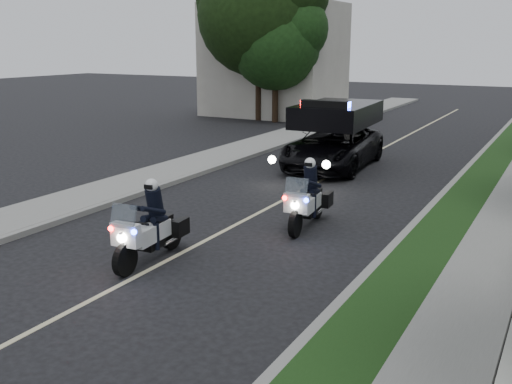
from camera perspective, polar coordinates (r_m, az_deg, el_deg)
ground at (r=11.73m, az=-13.04°, el=-8.82°), size 120.00×120.00×0.00m
curb_right at (r=18.76m, az=18.03°, el=-0.10°), size 0.20×60.00×0.15m
grass_verge at (r=18.65m, az=20.13°, el=-0.35°), size 1.20×60.00×0.16m
curb_left at (r=21.73m, az=-3.64°, el=2.52°), size 0.20×60.00×0.15m
sidewalk_left at (r=22.33m, az=-6.02°, el=2.80°), size 2.00×60.00×0.16m
building_far at (r=38.11m, az=1.82°, el=12.85°), size 8.00×6.00×7.00m
lane_marking at (r=19.90m, az=6.39°, el=1.13°), size 0.12×50.00×0.01m
police_moto_left at (r=12.80m, az=-10.26°, el=-6.66°), size 0.92×2.17×1.80m
police_moto_right at (r=14.90m, az=5.01°, el=-3.42°), size 0.93×2.15×1.78m
police_suv at (r=22.09m, az=7.52°, el=2.42°), size 3.01×5.89×2.79m
bicycle at (r=26.09m, az=6.49°, el=4.30°), size 0.70×1.63×0.83m
cyclist at (r=26.09m, az=6.49°, el=4.30°), size 0.69×0.47×1.89m
tree_left_near at (r=34.65m, az=1.87°, el=6.88°), size 6.79×6.79×8.60m
tree_left_far at (r=35.53m, az=0.24°, el=7.08°), size 9.29×9.29×11.88m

